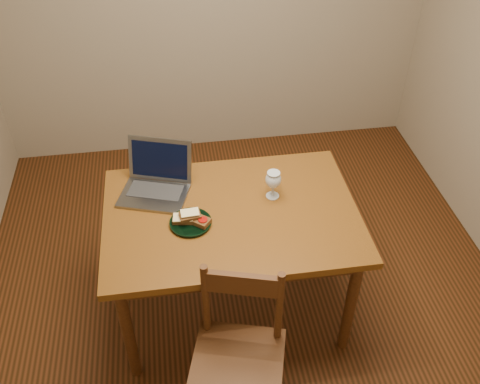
{
  "coord_description": "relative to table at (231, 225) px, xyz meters",
  "views": [
    {
      "loc": [
        -0.34,
        -2.12,
        2.58
      ],
      "look_at": [
        -0.03,
        -0.03,
        0.8
      ],
      "focal_mm": 40.0,
      "sensor_mm": 36.0,
      "label": 1
    }
  ],
  "objects": [
    {
      "name": "chair",
      "position": [
        -0.06,
        -0.64,
        -0.18
      ],
      "size": [
        0.5,
        0.49,
        0.44
      ],
      "rotation": [
        0.0,
        0.0,
        -0.28
      ],
      "color": "#371C0B",
      "rests_on": "floor"
    },
    {
      "name": "sandwich_tomato",
      "position": [
        -0.17,
        -0.07,
        0.12
      ],
      "size": [
        0.13,
        0.12,
        0.04
      ],
      "primitive_type": null,
      "rotation": [
        0.0,
        0.0,
        -0.67
      ],
      "color": "#381E0C",
      "rests_on": "plate"
    },
    {
      "name": "table",
      "position": [
        0.0,
        0.0,
        0.0
      ],
      "size": [
        1.3,
        0.9,
        0.74
      ],
      "color": "#552F0E",
      "rests_on": "floor"
    },
    {
      "name": "plate",
      "position": [
        -0.21,
        -0.06,
        0.09
      ],
      "size": [
        0.21,
        0.21,
        0.02
      ],
      "primitive_type": "cylinder",
      "color": "black",
      "rests_on": "table"
    },
    {
      "name": "laptop",
      "position": [
        -0.36,
        0.25,
        0.15
      ],
      "size": [
        0.43,
        0.41,
        0.25
      ],
      "rotation": [
        0.0,
        0.0,
        -0.32
      ],
      "color": "slate",
      "rests_on": "table"
    },
    {
      "name": "sandwich_top",
      "position": [
        -0.21,
        -0.05,
        0.14
      ],
      "size": [
        0.11,
        0.08,
        0.03
      ],
      "primitive_type": null,
      "rotation": [
        0.0,
        0.0,
        0.15
      ],
      "color": "#381E0C",
      "rests_on": "plate"
    },
    {
      "name": "sandwich_cheese",
      "position": [
        -0.25,
        -0.05,
        0.12
      ],
      "size": [
        0.11,
        0.08,
        0.03
      ],
      "primitive_type": null,
      "rotation": [
        0.0,
        0.0,
        -0.15
      ],
      "color": "#381E0C",
      "rests_on": "plate"
    },
    {
      "name": "milk_glass",
      "position": [
        0.23,
        0.09,
        0.17
      ],
      "size": [
        0.08,
        0.08,
        0.16
      ],
      "primitive_type": null,
      "color": "white",
      "rests_on": "table"
    },
    {
      "name": "floor",
      "position": [
        0.08,
        0.11,
        -0.66
      ],
      "size": [
        3.2,
        3.2,
        0.02
      ],
      "primitive_type": "cube",
      "color": "black",
      "rests_on": "ground"
    }
  ]
}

